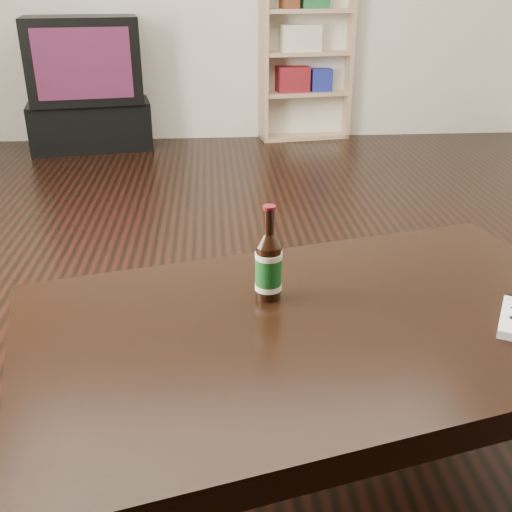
{
  "coord_description": "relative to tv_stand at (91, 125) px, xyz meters",
  "views": [
    {
      "loc": [
        -0.14,
        -2.05,
        1.22
      ],
      "look_at": [
        -0.05,
        -0.78,
        0.63
      ],
      "focal_mm": 42.0,
      "sensor_mm": 36.0,
      "label": 1
    }
  ],
  "objects": [
    {
      "name": "beer_bottle",
      "position": [
        1.07,
        -3.51,
        0.42
      ],
      "size": [
        0.09,
        0.09,
        0.24
      ],
      "rotation": [
        0.0,
        0.0,
        0.43
      ],
      "color": "black",
      "rests_on": "coffee_table"
    },
    {
      "name": "coffee_table",
      "position": [
        1.19,
        -3.62,
        0.26
      ],
      "size": [
        1.53,
        1.11,
        0.52
      ],
      "rotation": [
        0.0,
        0.0,
        0.25
      ],
      "color": "black",
      "rests_on": "floor"
    },
    {
      "name": "remote",
      "position": [
        1.6,
        -3.67,
        0.34
      ],
      "size": [
        0.13,
        0.18,
        0.02
      ],
      "rotation": [
        0.0,
        0.0,
        -0.52
      ],
      "color": "white",
      "rests_on": "coffee_table"
    },
    {
      "name": "tv",
      "position": [
        0.0,
        -0.0,
        0.49
      ],
      "size": [
        0.89,
        0.64,
        0.62
      ],
      "rotation": [
        0.0,
        0.0,
        0.17
      ],
      "color": "black",
      "rests_on": "tv_stand"
    },
    {
      "name": "bookshelf",
      "position": [
        1.7,
        0.29,
        0.53
      ],
      "size": [
        0.78,
        0.44,
        1.37
      ],
      "rotation": [
        0.0,
        0.0,
        0.15
      ],
      "color": "tan",
      "rests_on": "floor"
    },
    {
      "name": "floor",
      "position": [
        1.08,
        -2.73,
        -0.19
      ],
      "size": [
        5.0,
        6.0,
        0.01
      ],
      "primitive_type": "cube",
      "color": "black",
      "rests_on": "ground"
    },
    {
      "name": "tv_stand",
      "position": [
        0.0,
        0.0,
        0.0
      ],
      "size": [
        0.98,
        0.6,
        0.36
      ],
      "primitive_type": "cube",
      "rotation": [
        0.0,
        0.0,
        0.17
      ],
      "color": "black",
      "rests_on": "floor"
    }
  ]
}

